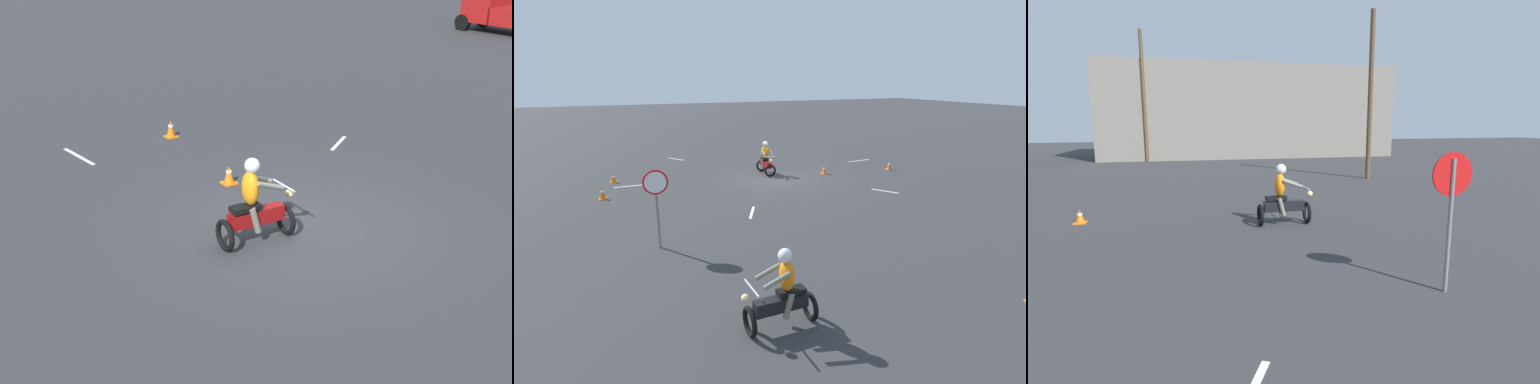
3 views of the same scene
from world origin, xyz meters
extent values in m
plane|color=#333335|center=(0.00, 0.00, 0.00)|extent=(120.00, 120.00, 0.00)
torus|color=black|center=(0.12, -0.48, 0.30)|extent=(0.60, 0.14, 0.60)
torus|color=black|center=(0.04, -1.77, 0.30)|extent=(0.60, 0.14, 0.60)
cube|color=maroon|center=(0.08, -1.13, 0.52)|extent=(0.31, 1.11, 0.28)
cube|color=black|center=(0.07, -1.35, 0.74)|extent=(0.29, 0.57, 0.10)
cylinder|color=silver|center=(0.12, -0.53, 1.00)|extent=(0.70, 0.08, 0.04)
sphere|color=#F2E08C|center=(0.12, -0.40, 0.82)|extent=(0.17, 0.17, 0.16)
ellipsoid|color=orange|center=(0.07, -1.25, 1.10)|extent=(0.42, 0.30, 0.64)
cylinder|color=slate|center=(0.29, -0.96, 1.15)|extent=(0.12, 0.55, 0.27)
cylinder|color=slate|center=(-0.11, -0.93, 1.15)|extent=(0.12, 0.55, 0.27)
cylinder|color=slate|center=(0.21, -1.23, 0.52)|extent=(0.13, 0.25, 0.51)
cylinder|color=slate|center=(-0.07, -1.22, 0.52)|extent=(0.13, 0.25, 0.51)
sphere|color=silver|center=(0.08, -1.21, 1.52)|extent=(0.30, 0.30, 0.28)
torus|color=black|center=(5.57, 10.94, 0.30)|extent=(0.11, 0.60, 0.60)
torus|color=black|center=(4.27, 10.92, 0.30)|extent=(0.11, 0.60, 0.60)
cube|color=black|center=(4.92, 10.93, 0.52)|extent=(1.10, 0.25, 0.28)
cube|color=black|center=(4.70, 10.93, 0.74)|extent=(0.56, 0.27, 0.10)
cylinder|color=silver|center=(5.52, 10.94, 1.00)|extent=(0.04, 0.70, 0.04)
sphere|color=#F2E08C|center=(5.65, 10.94, 0.82)|extent=(0.16, 0.16, 0.16)
ellipsoid|color=orange|center=(4.80, 10.93, 1.10)|extent=(0.28, 0.40, 0.64)
cylinder|color=slate|center=(5.10, 10.73, 1.15)|extent=(0.55, 0.10, 0.27)
cylinder|color=slate|center=(5.10, 11.13, 1.15)|extent=(0.55, 0.10, 0.27)
cylinder|color=slate|center=(4.82, 10.79, 0.52)|extent=(0.25, 0.12, 0.51)
cylinder|color=slate|center=(4.82, 11.07, 0.52)|extent=(0.25, 0.12, 0.51)
sphere|color=silver|center=(4.84, 10.93, 1.52)|extent=(0.28, 0.28, 0.28)
cylinder|color=slate|center=(6.47, 6.07, 1.10)|extent=(0.07, 0.07, 2.20)
cylinder|color=red|center=(6.47, 6.09, 1.95)|extent=(0.70, 0.03, 0.70)
cylinder|color=white|center=(6.47, 6.10, 1.95)|extent=(0.60, 0.01, 0.60)
cube|color=orange|center=(7.83, 0.25, 0.01)|extent=(0.32, 0.32, 0.03)
cone|color=orange|center=(7.83, 0.25, 0.24)|extent=(0.24, 0.24, 0.41)
cylinder|color=white|center=(7.83, 0.25, 0.30)|extent=(0.13, 0.13, 0.05)
cube|color=orange|center=(-6.31, 0.62, 0.01)|extent=(0.32, 0.32, 0.03)
cone|color=orange|center=(-6.31, 0.62, 0.24)|extent=(0.24, 0.24, 0.42)
cylinder|color=white|center=(-6.31, 0.62, 0.31)|extent=(0.13, 0.13, 0.05)
cube|color=orange|center=(7.28, -2.42, 0.01)|extent=(0.32, 0.32, 0.03)
cone|color=orange|center=(7.28, -2.42, 0.21)|extent=(0.24, 0.24, 0.36)
cylinder|color=white|center=(7.28, -2.42, 0.27)|extent=(0.13, 0.13, 0.05)
cube|color=orange|center=(-2.65, 0.06, 0.01)|extent=(0.32, 0.32, 0.03)
cone|color=orange|center=(-2.65, 0.06, 0.22)|extent=(0.24, 0.24, 0.38)
cylinder|color=white|center=(-2.65, 0.06, 0.28)|extent=(0.13, 0.13, 0.05)
cube|color=silver|center=(6.42, -1.39, 0.00)|extent=(1.83, 0.11, 0.01)
cube|color=silver|center=(2.93, 4.24, 0.00)|extent=(0.70, 1.25, 0.01)
cube|color=silver|center=(-3.37, 3.91, 0.00)|extent=(0.73, 1.06, 0.01)
cube|color=silver|center=(-6.27, -1.98, 0.00)|extent=(1.53, 0.23, 0.01)
cube|color=silver|center=(-2.68, -7.17, 0.00)|extent=(0.69, 1.30, 0.01)
cube|color=silver|center=(3.52, -6.77, 0.00)|extent=(0.79, 1.15, 0.01)
camera|label=1|loc=(9.71, -7.91, 5.87)|focal=50.00mm
camera|label=2|loc=(7.85, 17.07, 4.72)|focal=28.00mm
camera|label=3|loc=(2.44, 0.67, 2.77)|focal=28.00mm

